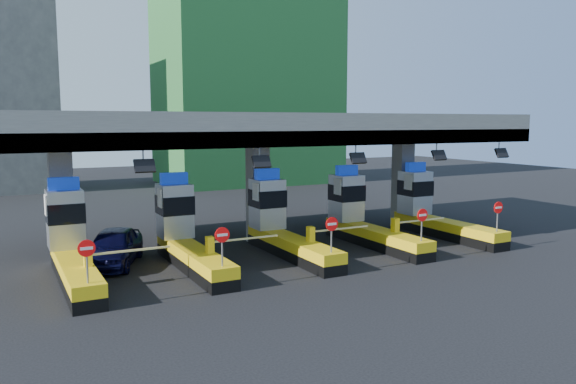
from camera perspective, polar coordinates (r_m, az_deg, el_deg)
name	(u,v)px	position (r m, az deg, el deg)	size (l,w,h in m)	color
ground	(283,253)	(28.52, -0.54, -6.22)	(120.00, 120.00, 0.00)	black
toll_canopy	(258,130)	(30.33, -3.03, 6.26)	(28.00, 12.09, 7.00)	slate
toll_lane_far_left	(70,245)	(25.66, -21.23, -5.04)	(4.43, 8.00, 4.16)	black
toll_lane_left	(185,234)	(26.64, -10.46, -4.23)	(4.43, 8.00, 4.16)	black
toll_lane_center	(280,225)	(28.47, -0.79, -3.37)	(4.43, 8.00, 4.16)	black
toll_lane_right	(362,217)	(31.02, 7.49, -2.56)	(4.43, 8.00, 4.16)	black
toll_lane_far_right	(432,211)	(34.11, 14.38, -1.84)	(4.43, 8.00, 4.16)	black
bg_building_scaffold	(246,52)	(62.26, -4.24, 13.97)	(18.00, 12.00, 28.00)	#1E5926
van	(114,247)	(27.21, -17.30, -5.35)	(2.04, 5.06, 1.72)	black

